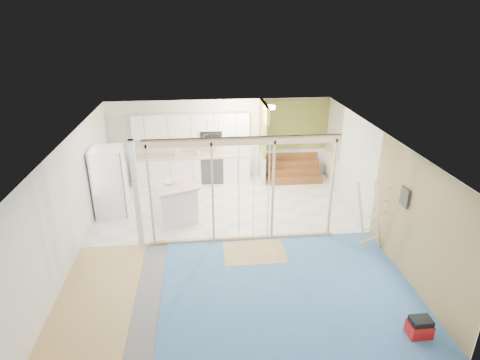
{
  "coord_description": "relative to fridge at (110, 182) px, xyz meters",
  "views": [
    {
      "loc": [
        -0.62,
        -8.33,
        5.13
      ],
      "look_at": [
        0.29,
        0.6,
        1.32
      ],
      "focal_mm": 30.0,
      "sensor_mm": 36.0,
      "label": 1
    }
  ],
  "objects": [
    {
      "name": "soap_bottle_a",
      "position": [
        1.63,
        1.93,
        0.14
      ],
      "size": [
        0.15,
        0.15,
        0.3
      ],
      "primitive_type": "imported",
      "rotation": [
        0.0,
        0.0,
        -0.33
      ],
      "color": "#B1B8C5",
      "rests_on": "base_cabinets"
    },
    {
      "name": "upper_cabinets",
      "position": [
        2.22,
        2.12,
        0.88
      ],
      "size": [
        3.6,
        0.41,
        0.85
      ],
      "color": "white",
      "rests_on": "room"
    },
    {
      "name": "pot_rack",
      "position": [
        2.75,
        0.19,
        1.06
      ],
      "size": [
        0.52,
        0.52,
        0.72
      ],
      "color": "black",
      "rests_on": "room"
    },
    {
      "name": "soap_bottle_b",
      "position": [
        2.34,
        1.94,
        0.09
      ],
      "size": [
        0.12,
        0.12,
        0.2
      ],
      "primitive_type": "imported",
      "rotation": [
        0.0,
        0.0,
        0.36
      ],
      "color": "silver",
      "rests_on": "base_cabinets"
    },
    {
      "name": "ladder",
      "position": [
        6.2,
        -2.4,
        -0.07
      ],
      "size": [
        0.92,
        0.08,
        1.71
      ],
      "rotation": [
        0.0,
        0.0,
        0.1
      ],
      "color": "tan",
      "rests_on": "room"
    },
    {
      "name": "bowl",
      "position": [
        1.6,
        -0.49,
        0.13
      ],
      "size": [
        0.33,
        0.33,
        0.06
      ],
      "primitive_type": "imported",
      "rotation": [
        0.0,
        0.0,
        0.34
      ],
      "color": "silver",
      "rests_on": "island"
    },
    {
      "name": "island",
      "position": [
        1.7,
        -0.55,
        -0.43
      ],
      "size": [
        1.37,
        1.37,
        1.04
      ],
      "rotation": [
        0.0,
        0.0,
        0.37
      ],
      "color": "white",
      "rests_on": "room"
    },
    {
      "name": "sheathing_panel",
      "position": [
        6.54,
        -3.7,
        0.36
      ],
      "size": [
        0.02,
        4.0,
        2.6
      ],
      "primitive_type": "cube",
      "color": "tan",
      "rests_on": "room"
    },
    {
      "name": "fridge",
      "position": [
        0.0,
        0.0,
        0.0
      ],
      "size": [
        0.87,
        0.85,
        1.88
      ],
      "rotation": [
        0.0,
        0.0,
        0.08
      ],
      "color": "white",
      "rests_on": "room"
    },
    {
      "name": "ceiling_light",
      "position": [
        4.46,
        1.3,
        1.6
      ],
      "size": [
        0.32,
        0.32,
        0.08
      ],
      "primitive_type": "cylinder",
      "color": "#FFEABF",
      "rests_on": "room"
    },
    {
      "name": "toolbox",
      "position": [
        6.0,
        -5.1,
        -0.77
      ],
      "size": [
        0.39,
        0.29,
        0.37
      ],
      "rotation": [
        0.0,
        0.0,
        0.01
      ],
      "color": "#A5110F",
      "rests_on": "room"
    },
    {
      "name": "electrical_panel",
      "position": [
        6.49,
        -3.1,
        0.71
      ],
      "size": [
        0.04,
        0.3,
        0.4
      ],
      "primitive_type": "cube",
      "color": "#38383D",
      "rests_on": "room"
    },
    {
      "name": "room",
      "position": [
        3.06,
        -1.7,
        0.36
      ],
      "size": [
        7.01,
        8.01,
        2.61
      ],
      "color": "slate",
      "rests_on": "ground"
    },
    {
      "name": "base_cabinets",
      "position": [
        1.45,
        1.66,
        -0.47
      ],
      "size": [
        4.45,
        2.24,
        0.93
      ],
      "color": "white",
      "rests_on": "room"
    },
    {
      "name": "floor_overlays",
      "position": [
        3.13,
        -1.64,
        -0.93
      ],
      "size": [
        7.0,
        8.0,
        0.03
      ],
      "color": "white",
      "rests_on": "room"
    },
    {
      "name": "green_partition",
      "position": [
        5.1,
        1.96,
        0.0
      ],
      "size": [
        2.25,
        1.51,
        2.6
      ],
      "color": "olive",
      "rests_on": "room"
    },
    {
      "name": "stud_frame",
      "position": [
        2.79,
        -1.7,
        0.66
      ],
      "size": [
        4.66,
        0.14,
        2.6
      ],
      "color": "tan",
      "rests_on": "room"
    }
  ]
}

